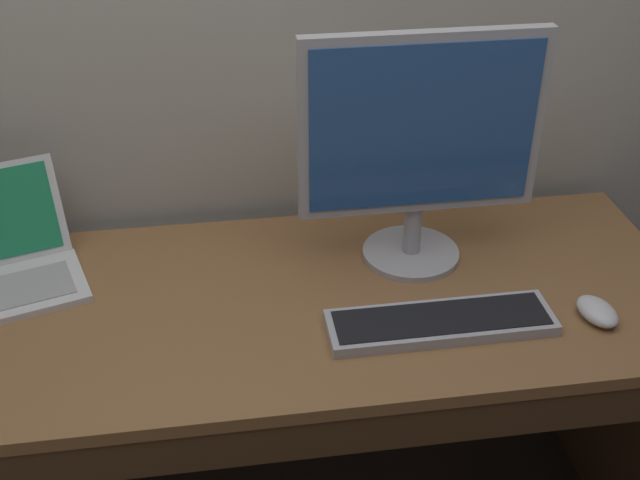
# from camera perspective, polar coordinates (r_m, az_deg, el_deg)

# --- Properties ---
(desk) EXTENTS (1.89, 0.67, 0.78)m
(desk) POSITION_cam_1_polar(r_m,az_deg,el_deg) (1.81, -4.72, -9.57)
(desk) COLOR olive
(desk) RESTS_ON ground
(external_monitor) EXTENTS (0.51, 0.22, 0.53)m
(external_monitor) POSITION_cam_1_polar(r_m,az_deg,el_deg) (1.69, 7.11, 6.89)
(external_monitor) COLOR #B7B7BC
(external_monitor) RESTS_ON desk
(wired_keyboard) EXTENTS (0.46, 0.13, 0.03)m
(wired_keyboard) POSITION_cam_1_polar(r_m,az_deg,el_deg) (1.64, 8.52, -5.78)
(wired_keyboard) COLOR #BCBCC1
(wired_keyboard) RESTS_ON desk
(computer_mouse) EXTENTS (0.09, 0.12, 0.04)m
(computer_mouse) POSITION_cam_1_polar(r_m,az_deg,el_deg) (1.73, 18.97, -4.78)
(computer_mouse) COLOR white
(computer_mouse) RESTS_ON desk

